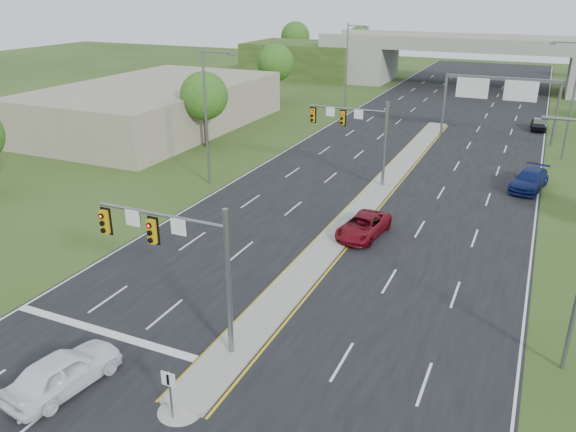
# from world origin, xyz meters

# --- Properties ---
(ground) EXTENTS (240.00, 240.00, 0.00)m
(ground) POSITION_xyz_m (0.00, 0.00, 0.00)
(ground) COLOR #2D4117
(ground) RESTS_ON ground
(road) EXTENTS (24.00, 160.00, 0.02)m
(road) POSITION_xyz_m (0.00, 35.00, 0.01)
(road) COLOR black
(road) RESTS_ON ground
(median) EXTENTS (2.00, 54.00, 0.16)m
(median) POSITION_xyz_m (0.00, 23.00, 0.10)
(median) COLOR gray
(median) RESTS_ON road
(median_nose) EXTENTS (2.00, 2.00, 0.16)m
(median_nose) POSITION_xyz_m (0.00, -4.00, 0.10)
(median_nose) COLOR gray
(median_nose) RESTS_ON road
(lane_markings) EXTENTS (23.72, 160.00, 0.01)m
(lane_markings) POSITION_xyz_m (-0.60, 28.91, 0.02)
(lane_markings) COLOR gold
(lane_markings) RESTS_ON road
(signal_mast_near) EXTENTS (6.62, 0.60, 7.00)m
(signal_mast_near) POSITION_xyz_m (-2.26, -0.07, 4.73)
(signal_mast_near) COLOR slate
(signal_mast_near) RESTS_ON ground
(signal_mast_far) EXTENTS (6.62, 0.60, 7.00)m
(signal_mast_far) POSITION_xyz_m (-2.26, 24.93, 4.73)
(signal_mast_far) COLOR slate
(signal_mast_far) RESTS_ON ground
(keep_right_sign) EXTENTS (0.60, 0.13, 2.20)m
(keep_right_sign) POSITION_xyz_m (0.00, -4.53, 1.52)
(keep_right_sign) COLOR slate
(keep_right_sign) RESTS_ON ground
(sign_gantry) EXTENTS (11.58, 0.44, 6.67)m
(sign_gantry) POSITION_xyz_m (6.68, 44.92, 5.24)
(sign_gantry) COLOR slate
(sign_gantry) RESTS_ON ground
(overpass) EXTENTS (80.00, 14.00, 8.10)m
(overpass) POSITION_xyz_m (0.00, 80.00, 3.55)
(overpass) COLOR gray
(overpass) RESTS_ON ground
(lightpole_l_mid) EXTENTS (2.85, 0.25, 11.00)m
(lightpole_l_mid) POSITION_xyz_m (-13.30, 20.00, 6.10)
(lightpole_l_mid) COLOR slate
(lightpole_l_mid) RESTS_ON ground
(lightpole_l_far) EXTENTS (2.85, 0.25, 11.00)m
(lightpole_l_far) POSITION_xyz_m (-13.30, 55.00, 6.10)
(lightpole_l_far) COLOR slate
(lightpole_l_far) RESTS_ON ground
(lightpole_r_far) EXTENTS (2.85, 0.25, 11.00)m
(lightpole_r_far) POSITION_xyz_m (13.30, 40.00, 6.10)
(lightpole_r_far) COLOR slate
(lightpole_r_far) RESTS_ON ground
(tree_l_near) EXTENTS (4.80, 4.80, 7.60)m
(tree_l_near) POSITION_xyz_m (-20.00, 30.00, 5.18)
(tree_l_near) COLOR #382316
(tree_l_near) RESTS_ON ground
(tree_l_mid) EXTENTS (5.20, 5.20, 8.12)m
(tree_l_mid) POSITION_xyz_m (-24.00, 55.00, 5.51)
(tree_l_mid) COLOR #382316
(tree_l_mid) RESTS_ON ground
(tree_back_a) EXTENTS (6.00, 6.00, 8.85)m
(tree_back_a) POSITION_xyz_m (-38.00, 94.00, 5.84)
(tree_back_a) COLOR #382316
(tree_back_a) RESTS_ON ground
(tree_back_b) EXTENTS (5.60, 5.60, 8.32)m
(tree_back_b) POSITION_xyz_m (-24.00, 94.00, 5.51)
(tree_back_b) COLOR #382316
(tree_back_b) RESTS_ON ground
(commercial_building) EXTENTS (18.00, 30.00, 5.00)m
(commercial_building) POSITION_xyz_m (-30.00, 35.00, 2.50)
(commercial_building) COLOR gray
(commercial_building) RESTS_ON ground
(car_white) EXTENTS (2.67, 5.13, 1.67)m
(car_white) POSITION_xyz_m (-5.04, -4.80, 0.85)
(car_white) COLOR white
(car_white) RESTS_ON road
(car_far_a) EXTENTS (2.87, 5.26, 1.40)m
(car_far_a) POSITION_xyz_m (1.50, 14.84, 0.72)
(car_far_a) COLOR maroon
(car_far_a) RESTS_ON road
(car_far_b) EXTENTS (3.18, 5.70, 1.56)m
(car_far_b) POSITION_xyz_m (11.00, 29.35, 0.80)
(car_far_b) COLOR navy
(car_far_b) RESTS_ON road
(car_far_c) EXTENTS (1.86, 4.13, 1.37)m
(car_far_c) POSITION_xyz_m (11.00, 51.81, 0.71)
(car_far_c) COLOR black
(car_far_c) RESTS_ON road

